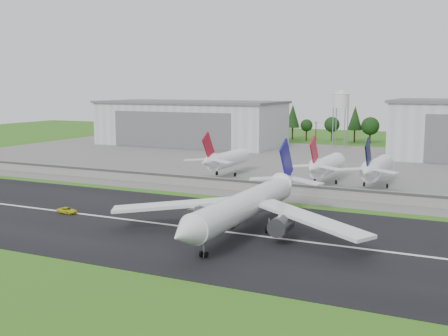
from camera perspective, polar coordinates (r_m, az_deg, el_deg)
The scene contains 14 objects.
ground at distance 119.46m, azimuth -8.32°, elevation -6.80°, with size 600.00×600.00×0.00m, color #256718.
runway at distance 127.57m, azimuth -5.80°, elevation -5.75°, with size 320.00×60.00×0.10m, color black.
runway_centerline at distance 127.55m, azimuth -5.80°, elevation -5.73°, with size 220.00×1.00×0.02m, color white.
apron at distance 227.02m, azimuth 8.86°, elevation 0.40°, with size 320.00×150.00×0.10m, color slate.
blast_fence at distance 166.33m, azimuth 2.32°, elevation -1.78°, with size 240.00×0.61×3.50m.
hangar_west at distance 298.52m, azimuth -3.39°, elevation 4.60°, with size 97.00×44.00×23.20m.
water_tower at distance 288.98m, azimuth 11.81°, elevation 6.88°, with size 8.40×8.40×29.40m.
utility_poles at distance 303.95m, azimuth 13.27°, elevation 2.26°, with size 230.00×3.00×12.00m, color black, non-canonical shape.
treeline at distance 318.55m, azimuth 13.86°, elevation 2.51°, with size 320.00×16.00×22.00m, color black, non-canonical shape.
main_airliner at distance 117.50m, azimuth 1.96°, elevation -4.51°, with size 57.29×59.02×18.17m.
ground_vehicle at distance 142.90m, azimuth -15.63°, elevation -4.17°, with size 2.44×5.28×1.47m, color #CACB17.
parked_jet_red_a at distance 192.41m, azimuth -0.00°, elevation 0.88°, with size 7.36×31.29×16.52m.
parked_jet_red_b at distance 180.04m, azimuth 10.17°, elevation 0.26°, with size 7.36×31.29×16.62m.
parked_jet_navy at distance 176.52m, azimuth 15.12°, elevation -0.04°, with size 7.36×31.29×16.70m.
Camera 1 is at (65.01, -95.29, 31.02)m, focal length 45.00 mm.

